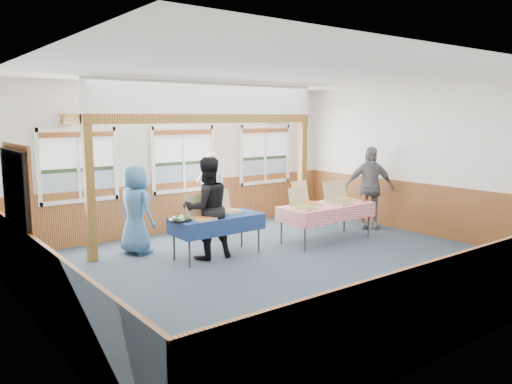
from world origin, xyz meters
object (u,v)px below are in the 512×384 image
Objects in this scene: woman_black at (207,208)px; table_right at (327,207)px; man_blue at (136,209)px; woman_white at (212,194)px; person_grey at (369,188)px; table_left at (217,219)px.

table_right is at bearing 179.44° from woman_black.
woman_black reaches higher than table_right.
woman_black is 1.10× the size of man_blue.
woman_white is 3.59m from person_grey.
table_right is 3.78m from man_blue.
man_blue is 0.89× the size of person_grey.
table_right is 2.47m from woman_white.
woman_black is at bearing 158.57° from table_left.
woman_white is at bearing -169.12° from person_grey.
table_left is 1.75m from woman_white.
table_right is 1.68m from person_grey.
woman_white is 1.97m from man_blue.
table_left is 0.96× the size of person_grey.
man_blue is 5.26m from person_grey.
table_left is at bearing -177.91° from woman_black.
table_right is 1.21× the size of woman_white.
man_blue is (-1.92, -0.43, -0.06)m from woman_white.
table_right is at bearing -128.08° from man_blue.
person_grey is (5.12, -1.20, 0.10)m from man_blue.
table_left is 2.43m from table_right.
woman_black is at bearing -155.89° from man_blue.
man_blue is (-3.48, 1.48, 0.13)m from table_right.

